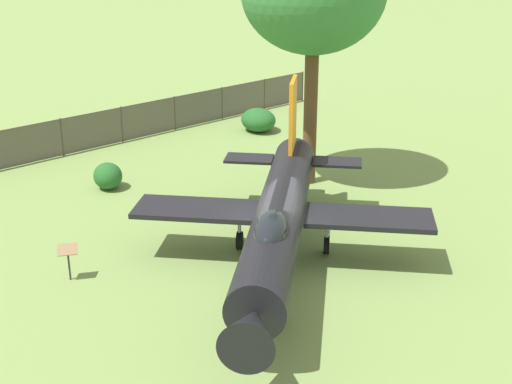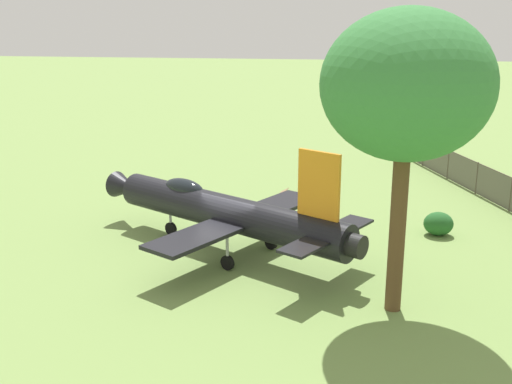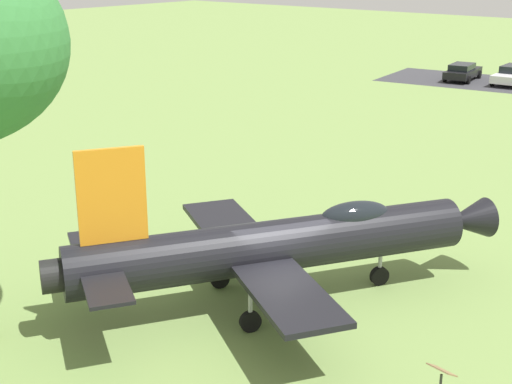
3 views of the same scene
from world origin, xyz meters
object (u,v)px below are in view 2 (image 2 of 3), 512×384
Objects in this scene: info_plaque at (284,194)px; display_jet at (222,210)px; shade_tree at (407,87)px; shrub_by_tree at (438,224)px.

display_jet is at bearing 70.81° from info_plaque.
shade_tree is (-6.90, 4.70, 5.94)m from display_jet.
shade_tree is 8.99× the size of info_plaque.
display_jet is 10.25m from shade_tree.
display_jet reaches higher than info_plaque.
shade_tree reaches higher than info_plaque.
shade_tree is at bearing 114.10° from info_plaque.
shade_tree is at bearing 71.75° from shrub_by_tree.
shade_tree is 11.04m from shrub_by_tree.
display_jet is 1.23× the size of shade_tree.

